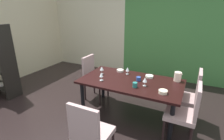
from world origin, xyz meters
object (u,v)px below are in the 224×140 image
(chair_head_near, at_px, (90,132))
(wine_glass_west, at_px, (101,75))
(chair_right_far, at_px, (190,94))
(cup_south, at_px, (135,85))
(cup_near_window, at_px, (138,79))
(pitcher_east, at_px, (178,77))
(chair_left_far, at_px, (93,76))
(wine_glass_corner, at_px, (145,80))
(serving_bowl_front, at_px, (120,71))
(wine_glass_center, at_px, (102,69))
(serving_bowl_near_shelf, at_px, (149,76))
(wine_glass_rear, at_px, (128,69))
(chair_right_near, at_px, (187,111))
(serving_bowl_right, at_px, (163,92))
(dining_table, at_px, (131,84))

(chair_head_near, distance_m, wine_glass_west, 1.21)
(chair_right_far, height_order, cup_south, chair_right_far)
(cup_near_window, xyz_separation_m, pitcher_east, (0.64, 0.29, 0.05))
(chair_head_near, height_order, chair_left_far, chair_left_far)
(chair_left_far, xyz_separation_m, cup_south, (1.16, -0.52, 0.23))
(chair_left_far, xyz_separation_m, cup_near_window, (1.12, -0.23, 0.22))
(wine_glass_corner, bearing_deg, cup_south, -136.43)
(wine_glass_west, relative_size, serving_bowl_front, 0.96)
(serving_bowl_front, bearing_deg, wine_glass_center, -131.42)
(wine_glass_corner, relative_size, serving_bowl_near_shelf, 1.01)
(wine_glass_rear, bearing_deg, wine_glass_west, -121.22)
(chair_left_far, xyz_separation_m, pitcher_east, (1.76, 0.07, 0.27))
(chair_right_far, height_order, wine_glass_west, chair_right_far)
(chair_head_near, xyz_separation_m, chair_right_near, (1.04, 1.03, 0.01))
(serving_bowl_right, bearing_deg, serving_bowl_front, 148.60)
(wine_glass_rear, height_order, serving_bowl_near_shelf, wine_glass_rear)
(chair_right_near, xyz_separation_m, wine_glass_corner, (-0.71, 0.18, 0.30))
(wine_glass_center, distance_m, serving_bowl_front, 0.41)
(chair_head_near, relative_size, wine_glass_corner, 6.34)
(chair_left_far, relative_size, wine_glass_corner, 6.58)
(cup_south, height_order, pitcher_east, pitcher_east)
(wine_glass_center, height_order, serving_bowl_near_shelf, wine_glass_center)
(wine_glass_rear, distance_m, cup_near_window, 0.38)
(serving_bowl_front, relative_size, serving_bowl_right, 1.03)
(chair_left_far, distance_m, cup_near_window, 1.17)
(wine_glass_center, bearing_deg, chair_left_far, 147.06)
(serving_bowl_right, height_order, cup_near_window, cup_near_window)
(wine_glass_west, relative_size, serving_bowl_near_shelf, 0.92)
(cup_near_window, xyz_separation_m, cup_south, (0.04, -0.30, 0.01))
(chair_right_far, distance_m, cup_south, 1.01)
(dining_table, relative_size, cup_south, 21.63)
(chair_head_near, relative_size, pitcher_east, 5.50)
(chair_left_far, bearing_deg, cup_near_window, 78.55)
(chair_right_near, height_order, wine_glass_corner, chair_right_near)
(wine_glass_west, bearing_deg, pitcher_east, 25.11)
(dining_table, bearing_deg, wine_glass_rear, 122.74)
(cup_near_window, distance_m, pitcher_east, 0.70)
(serving_bowl_right, bearing_deg, serving_bowl_near_shelf, 123.25)
(chair_left_far, relative_size, serving_bowl_right, 7.13)
(chair_head_near, bearing_deg, cup_near_window, 83.18)
(serving_bowl_front, bearing_deg, wine_glass_rear, -21.77)
(dining_table, height_order, cup_near_window, cup_near_window)
(chair_left_far, bearing_deg, chair_right_far, 90.00)
(serving_bowl_front, bearing_deg, wine_glass_corner, -35.09)
(wine_glass_west, xyz_separation_m, cup_south, (0.65, -0.00, -0.06))
(chair_head_near, height_order, pitcher_east, chair_head_near)
(chair_right_far, relative_size, wine_glass_rear, 6.78)
(wine_glass_corner, height_order, serving_bowl_right, wine_glass_corner)
(dining_table, distance_m, serving_bowl_front, 0.52)
(pitcher_east, bearing_deg, cup_south, -135.61)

